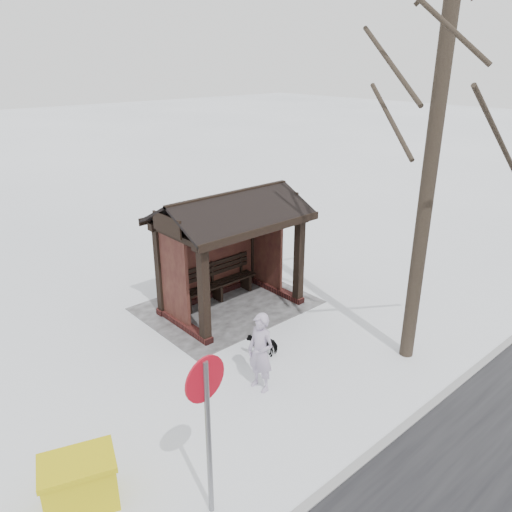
{
  "coord_description": "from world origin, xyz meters",
  "views": [
    {
      "loc": [
        7.17,
        9.01,
        6.05
      ],
      "look_at": [
        -0.12,
        0.8,
        1.67
      ],
      "focal_mm": 35.0,
      "sensor_mm": 36.0,
      "label": 1
    }
  ],
  "objects_px": {
    "bus_shelter": "(227,228)",
    "tree_near": "(445,51)",
    "pedestrian": "(261,352)",
    "dog": "(263,345)",
    "road_sign": "(206,405)",
    "grit_bin": "(80,482)"
  },
  "relations": [
    {
      "from": "bus_shelter",
      "to": "pedestrian",
      "type": "relative_size",
      "value": 2.23
    },
    {
      "from": "bus_shelter",
      "to": "dog",
      "type": "height_order",
      "value": "bus_shelter"
    },
    {
      "from": "bus_shelter",
      "to": "tree_near",
      "type": "xyz_separation_m",
      "value": [
        -1.5,
        4.36,
        3.99
      ]
    },
    {
      "from": "grit_bin",
      "to": "dog",
      "type": "bearing_deg",
      "value": -147.08
    },
    {
      "from": "pedestrian",
      "to": "grit_bin",
      "type": "xyz_separation_m",
      "value": [
        3.78,
        0.32,
        -0.4
      ]
    },
    {
      "from": "grit_bin",
      "to": "road_sign",
      "type": "xyz_separation_m",
      "value": [
        -1.34,
        1.31,
        1.42
      ]
    },
    {
      "from": "tree_near",
      "to": "dog",
      "type": "height_order",
      "value": "tree_near"
    },
    {
      "from": "bus_shelter",
      "to": "road_sign",
      "type": "bearing_deg",
      "value": 49.1
    },
    {
      "from": "tree_near",
      "to": "dog",
      "type": "relative_size",
      "value": 13.93
    },
    {
      "from": "tree_near",
      "to": "pedestrian",
      "type": "relative_size",
      "value": 5.58
    },
    {
      "from": "tree_near",
      "to": "road_sign",
      "type": "distance_m",
      "value": 7.11
    },
    {
      "from": "tree_near",
      "to": "pedestrian",
      "type": "xyz_separation_m",
      "value": [
        3.19,
        -1.23,
        -5.35
      ]
    },
    {
      "from": "tree_near",
      "to": "grit_bin",
      "type": "relative_size",
      "value": 7.4
    },
    {
      "from": "pedestrian",
      "to": "grit_bin",
      "type": "bearing_deg",
      "value": -90.78
    },
    {
      "from": "tree_near",
      "to": "pedestrian",
      "type": "bearing_deg",
      "value": -21.05
    },
    {
      "from": "bus_shelter",
      "to": "road_sign",
      "type": "height_order",
      "value": "bus_shelter"
    },
    {
      "from": "bus_shelter",
      "to": "dog",
      "type": "relative_size",
      "value": 5.56
    },
    {
      "from": "tree_near",
      "to": "road_sign",
      "type": "relative_size",
      "value": 3.52
    },
    {
      "from": "tree_near",
      "to": "dog",
      "type": "xyz_separation_m",
      "value": [
        2.4,
        -2.05,
        -5.88
      ]
    },
    {
      "from": "pedestrian",
      "to": "dog",
      "type": "distance_m",
      "value": 1.26
    },
    {
      "from": "bus_shelter",
      "to": "road_sign",
      "type": "xyz_separation_m",
      "value": [
        4.13,
        4.77,
        -0.34
      ]
    },
    {
      "from": "tree_near",
      "to": "pedestrian",
      "type": "height_order",
      "value": "tree_near"
    }
  ]
}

